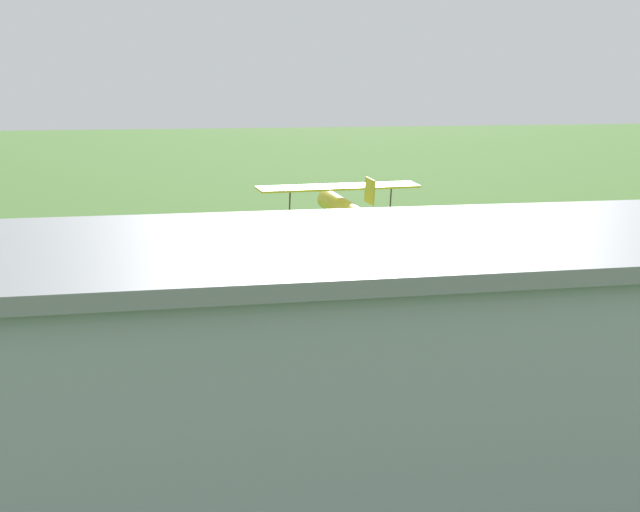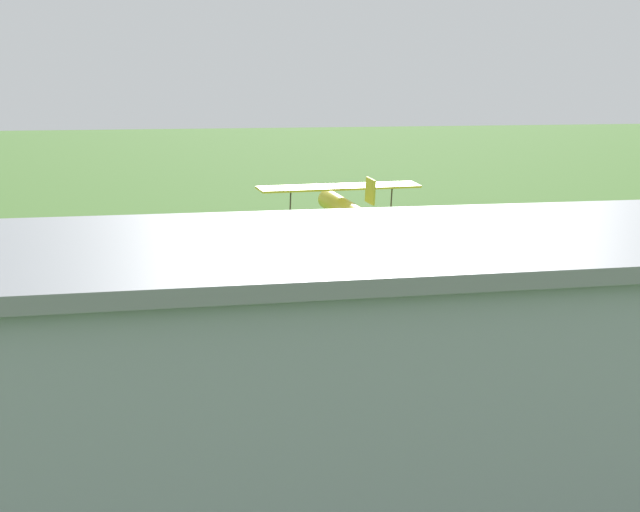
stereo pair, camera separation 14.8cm
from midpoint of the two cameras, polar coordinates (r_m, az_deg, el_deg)
ground_plane at (r=63.02m, az=-6.72°, el=-0.16°), size 400.00×400.00×0.00m
hangar at (r=25.14m, az=-1.34°, el=-6.47°), size 36.63×12.27×6.61m
biplane at (r=57.46m, az=1.53°, el=2.54°), size 9.47×7.65×3.83m
person_by_parked_cars at (r=43.58m, az=11.09°, el=-3.23°), size 0.52×0.52×1.77m
person_watching_takeoff at (r=44.61m, az=14.97°, el=-3.20°), size 0.41×0.41×1.63m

